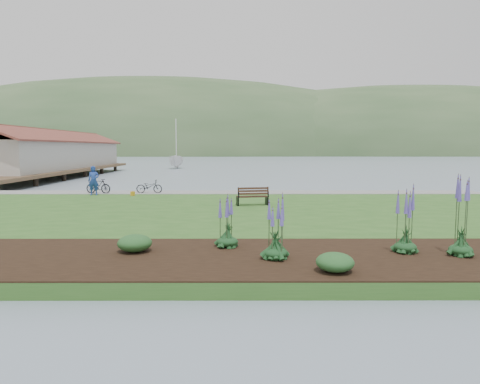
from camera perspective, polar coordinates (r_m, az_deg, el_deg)
The scene contains 18 objects.
ground at distance 21.37m, azimuth -3.30°, elevation -3.07°, with size 600.00×600.00×0.00m, color gray.
lawn at distance 19.37m, azimuth -3.63°, elevation -3.42°, with size 34.00×20.00×0.40m, color #2C591F.
shoreline_path at distance 28.16m, azimuth -2.54°, elevation -0.04°, with size 34.00×2.20×0.03m, color gray.
garden_bed at distance 11.79m, azimuth 8.87°, elevation -8.50°, with size 24.00×4.40×0.04m, color black.
far_hillside at distance 192.03m, azimuth 5.49°, elevation 4.92°, with size 580.00×80.00×38.00m, color #395731, non-canonical shape.
pier_pavilion at distance 53.01m, azimuth -23.78°, elevation 4.68°, with size 8.00×36.00×5.40m.
park_bench at distance 21.85m, azimuth 1.70°, elevation -0.52°, with size 1.67×0.91×0.98m.
person at distance 28.08m, azimuth -18.95°, elevation 1.78°, with size 0.77×0.53×2.13m, color #213F9B.
bicycle_a at distance 28.33m, azimuth -12.01°, elevation 0.73°, with size 1.66×0.58×0.87m, color black.
bicycle_b at distance 28.90m, azimuth -18.38°, elevation 0.77°, with size 1.64×0.47×0.99m, color black.
sailboat at distance 69.73m, azimuth -8.46°, elevation 3.13°, with size 9.58×9.76×25.26m, color silver.
pannier at distance 27.06m, azimuth -14.13°, elevation -0.20°, with size 0.16×0.25×0.27m, color gold.
echium_0 at distance 11.23m, azimuth 4.76°, elevation -5.18°, with size 0.62×0.62×1.77m.
echium_1 at distance 12.72m, azimuth 21.29°, elevation -3.68°, with size 0.62×0.62×2.04m.
echium_2 at distance 12.96m, azimuth 27.52°, elevation -3.31°, with size 0.62×0.62×2.37m.
echium_4 at distance 12.54m, azimuth -1.67°, elevation -4.27°, with size 0.62×0.62×1.74m.
shrub_0 at distance 12.42m, azimuth -13.86°, elevation -6.63°, with size 0.96×0.96×0.48m, color #1E4C21.
shrub_1 at distance 10.42m, azimuth 12.55°, elevation -9.12°, with size 0.90×0.90×0.45m, color #1E4C21.
Camera 1 is at (1.17, -21.08, 3.35)m, focal length 32.00 mm.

